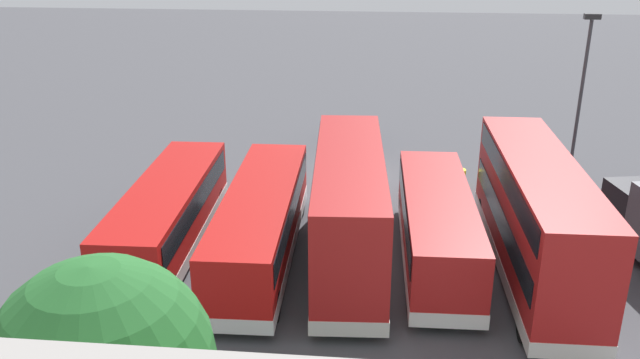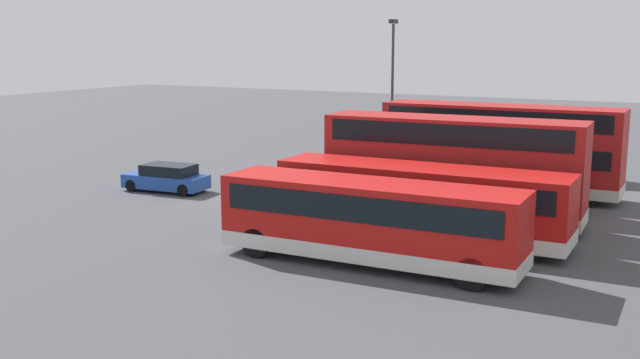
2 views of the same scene
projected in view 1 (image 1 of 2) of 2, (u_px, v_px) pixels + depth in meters
name	position (u px, v px, depth m)	size (l,w,h in m)	color
ground_plane	(357.00, 177.00, 35.06)	(140.00, 140.00, 0.00)	#47474C
bus_double_decker_near_end	(536.00, 215.00, 24.68)	(2.74, 12.06, 4.55)	#A51919
bus_single_deck_second	(437.00, 226.00, 25.71)	(2.80, 10.33, 2.95)	#A51919
bus_double_decker_third	(349.00, 207.00, 25.36)	(3.22, 11.21, 4.55)	#A51919
bus_single_deck_fourth	(261.00, 222.00, 26.05)	(2.85, 11.69, 2.95)	#B71411
bus_single_deck_fifth	(168.00, 214.00, 26.74)	(2.90, 10.96, 2.95)	#B71411
car_hatchback_silver	(350.00, 133.00, 40.18)	(2.24, 4.55, 1.43)	#1E479E
lamp_post_tall	(580.00, 98.00, 30.22)	(0.70, 0.30, 8.95)	#38383D
waste_bin_yellow	(459.00, 178.00, 33.66)	(0.60, 0.60, 0.95)	yellow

